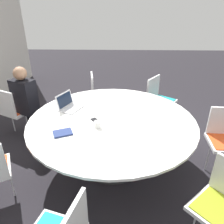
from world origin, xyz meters
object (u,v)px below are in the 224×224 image
object	(u,v)px
chair_0	(13,108)
coffee_cup	(98,124)
chair_6	(99,92)
laptop	(69,105)
chair_5	(159,97)
spiral_notebook	(63,133)
person_0	(26,98)
cell_phone	(95,120)

from	to	relation	value
chair_0	coffee_cup	xyz separation A→B (m)	(-0.91, -1.46, 0.25)
chair_6	laptop	bearing A→B (deg)	-24.33
chair_5	coffee_cup	world-z (taller)	chair_5
spiral_notebook	coffee_cup	world-z (taller)	coffee_cup
chair_5	person_0	size ratio (longest dim) A/B	0.71
laptop	spiral_notebook	world-z (taller)	laptop
chair_6	spiral_notebook	xyz separation A→B (m)	(-1.80, 0.26, 0.22)
chair_0	cell_phone	world-z (taller)	chair_0
laptop	person_0	bearing A→B (deg)	88.96
spiral_notebook	cell_phone	distance (m)	0.46
coffee_cup	cell_phone	bearing A→B (deg)	14.79
laptop	cell_phone	size ratio (longest dim) A/B	2.54
chair_6	cell_phone	bearing A→B (deg)	-5.53
person_0	cell_phone	size ratio (longest dim) A/B	7.99
chair_6	person_0	xyz separation A→B (m)	(-0.77, 1.09, 0.19)
chair_5	chair_6	bearing A→B (deg)	-65.05
chair_0	chair_6	distance (m)	1.53
person_0	cell_phone	distance (m)	1.37
chair_6	cell_phone	xyz separation A→B (m)	(-1.49, -0.08, 0.22)
chair_6	coffee_cup	distance (m)	1.68
chair_6	person_0	distance (m)	1.35
coffee_cup	spiral_notebook	bearing A→B (deg)	111.01
laptop	coffee_cup	world-z (taller)	laptop
chair_6	coffee_cup	world-z (taller)	chair_6
person_0	laptop	xyz separation A→B (m)	(-0.38, -0.76, 0.08)
person_0	spiral_notebook	distance (m)	1.32
chair_6	spiral_notebook	distance (m)	1.83
chair_0	cell_phone	bearing A→B (deg)	-2.39
chair_0	chair_5	distance (m)	2.49
chair_5	spiral_notebook	distance (m)	2.10
chair_0	chair_5	xyz separation A→B (m)	(0.52, -2.44, 0.00)
laptop	chair_5	bearing A→B (deg)	-31.08
person_0	chair_0	bearing A→B (deg)	-160.90
chair_0	cell_phone	distance (m)	1.62
chair_5	cell_phone	xyz separation A→B (m)	(-1.28, 1.02, 0.22)
chair_0	chair_6	size ratio (longest dim) A/B	1.00
coffee_cup	person_0	bearing A→B (deg)	53.82
chair_5	spiral_notebook	size ratio (longest dim) A/B	3.46
chair_0	cell_phone	size ratio (longest dim) A/B	5.70
chair_6	chair_5	bearing A→B (deg)	70.31
chair_6	person_0	bearing A→B (deg)	-63.30
chair_0	chair_6	bearing A→B (deg)	54.50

